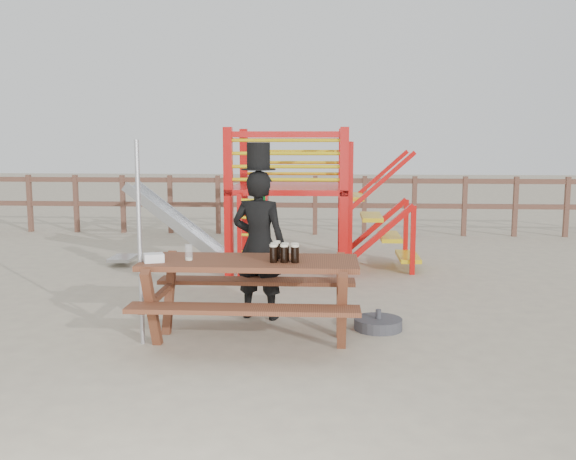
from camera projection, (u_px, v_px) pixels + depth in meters
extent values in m
plane|color=#B4A88C|center=(245.00, 338.00, 6.27)|extent=(60.00, 60.00, 0.00)
cube|color=brown|center=(291.00, 180.00, 13.03)|extent=(15.00, 0.06, 0.10)
cube|color=brown|center=(291.00, 205.00, 13.10)|extent=(15.00, 0.06, 0.10)
cube|color=brown|center=(30.00, 203.00, 13.47)|extent=(0.09, 0.09, 1.20)
cube|color=brown|center=(76.00, 204.00, 13.40)|extent=(0.09, 0.09, 1.20)
cube|color=brown|center=(123.00, 204.00, 13.33)|extent=(0.09, 0.09, 1.20)
cube|color=brown|center=(170.00, 204.00, 13.26)|extent=(0.09, 0.09, 1.20)
cube|color=brown|center=(218.00, 205.00, 13.20)|extent=(0.09, 0.09, 1.20)
cube|color=brown|center=(266.00, 205.00, 13.13)|extent=(0.09, 0.09, 1.20)
cube|color=brown|center=(315.00, 205.00, 13.06)|extent=(0.09, 0.09, 1.20)
cube|color=brown|center=(364.00, 206.00, 13.00)|extent=(0.09, 0.09, 1.20)
cube|color=brown|center=(414.00, 206.00, 12.93)|extent=(0.09, 0.09, 1.20)
cube|color=brown|center=(464.00, 206.00, 12.86)|extent=(0.09, 0.09, 1.20)
cube|color=brown|center=(515.00, 207.00, 12.80)|extent=(0.09, 0.09, 1.20)
cube|color=brown|center=(567.00, 207.00, 12.73)|extent=(0.09, 0.09, 1.20)
cube|color=red|center=(229.00, 203.00, 8.93)|extent=(0.12, 0.12, 2.10)
cube|color=red|center=(344.00, 204.00, 8.82)|extent=(0.12, 0.12, 2.10)
cube|color=red|center=(244.00, 194.00, 10.51)|extent=(0.12, 0.12, 2.10)
cube|color=red|center=(342.00, 194.00, 10.40)|extent=(0.12, 0.12, 2.10)
cube|color=red|center=(290.00, 188.00, 9.64)|extent=(1.72, 1.72, 0.08)
cube|color=red|center=(286.00, 134.00, 8.74)|extent=(1.60, 0.08, 0.08)
cube|color=red|center=(293.00, 135.00, 10.32)|extent=(1.60, 0.08, 0.08)
cube|color=red|center=(236.00, 135.00, 9.58)|extent=(0.08, 1.60, 0.08)
cube|color=red|center=(344.00, 135.00, 9.48)|extent=(0.08, 1.60, 0.08)
cylinder|color=yellow|center=(286.00, 180.00, 8.83)|extent=(1.50, 0.05, 0.05)
cylinder|color=yellow|center=(293.00, 174.00, 10.41)|extent=(1.50, 0.05, 0.05)
cylinder|color=yellow|center=(286.00, 167.00, 8.80)|extent=(1.50, 0.05, 0.05)
cylinder|color=yellow|center=(293.00, 163.00, 10.38)|extent=(1.50, 0.05, 0.05)
cylinder|color=yellow|center=(286.00, 153.00, 8.78)|extent=(1.50, 0.05, 0.05)
cylinder|color=yellow|center=(293.00, 151.00, 10.36)|extent=(1.50, 0.05, 0.05)
cylinder|color=yellow|center=(286.00, 140.00, 8.75)|extent=(1.50, 0.05, 0.05)
cylinder|color=yellow|center=(293.00, 140.00, 10.33)|extent=(1.50, 0.05, 0.05)
cube|color=red|center=(240.00, 237.00, 8.83)|extent=(0.06, 0.06, 1.20)
cube|color=red|center=(266.00, 237.00, 8.80)|extent=(0.06, 0.06, 1.20)
cylinder|color=yellow|center=(253.00, 269.00, 8.88)|extent=(0.36, 0.04, 0.04)
cylinder|color=yellow|center=(253.00, 252.00, 8.85)|extent=(0.36, 0.04, 0.04)
cylinder|color=yellow|center=(252.00, 235.00, 8.81)|extent=(0.36, 0.04, 0.04)
cylinder|color=yellow|center=(252.00, 217.00, 8.78)|extent=(0.36, 0.04, 0.04)
cylinder|color=yellow|center=(252.00, 200.00, 8.75)|extent=(0.36, 0.04, 0.04)
cube|color=yellow|center=(353.00, 197.00, 9.59)|extent=(0.30, 0.90, 0.06)
cube|color=yellow|center=(371.00, 217.00, 9.62)|extent=(0.30, 0.90, 0.06)
cube|color=yellow|center=(390.00, 237.00, 9.64)|extent=(0.30, 0.90, 0.06)
cube|color=yellow|center=(408.00, 257.00, 9.66)|extent=(0.30, 0.90, 0.06)
cube|color=red|center=(381.00, 233.00, 9.19)|extent=(0.95, 0.08, 0.86)
cube|color=red|center=(377.00, 225.00, 10.08)|extent=(0.95, 0.08, 0.86)
cube|color=#AFB1B6|center=(179.00, 226.00, 9.84)|extent=(1.53, 0.55, 1.21)
cube|color=#AFB1B6|center=(175.00, 225.00, 9.56)|extent=(1.58, 0.04, 1.28)
cube|color=#AFB1B6|center=(183.00, 221.00, 10.10)|extent=(1.58, 0.04, 1.28)
cube|color=#AFB1B6|center=(123.00, 258.00, 9.97)|extent=(0.35, 0.55, 0.05)
cube|color=brown|center=(250.00, 262.00, 6.10)|extent=(2.05, 0.78, 0.05)
cube|color=brown|center=(243.00, 309.00, 5.59)|extent=(2.05, 0.30, 0.04)
cube|color=brown|center=(257.00, 281.00, 6.70)|extent=(2.05, 0.30, 0.04)
cube|color=brown|center=(161.00, 302.00, 6.21)|extent=(0.09, 1.23, 0.74)
cube|color=brown|center=(341.00, 305.00, 6.11)|extent=(0.09, 1.23, 0.74)
imported|color=black|center=(259.00, 245.00, 6.89)|extent=(0.65, 0.50, 1.61)
cube|color=#0C8C2B|center=(263.00, 226.00, 6.98)|extent=(0.07, 0.03, 0.38)
cylinder|color=black|center=(258.00, 169.00, 6.77)|extent=(0.37, 0.37, 0.01)
cylinder|color=black|center=(258.00, 155.00, 6.75)|extent=(0.25, 0.25, 0.28)
cube|color=white|center=(262.00, 146.00, 6.86)|extent=(0.13, 0.03, 0.03)
cylinder|color=#B2B2B7|center=(140.00, 244.00, 5.97)|extent=(0.04, 0.04, 1.93)
cylinder|color=#3A3A3F|center=(378.00, 324.00, 6.56)|extent=(0.49, 0.49, 0.11)
cylinder|color=#3A3A3F|center=(378.00, 314.00, 6.55)|extent=(0.06, 0.06, 0.09)
cube|color=white|center=(154.00, 258.00, 5.98)|extent=(0.22, 0.20, 0.08)
cylinder|color=black|center=(274.00, 255.00, 5.95)|extent=(0.07, 0.07, 0.15)
cylinder|color=#EEE5C3|center=(273.00, 245.00, 5.94)|extent=(0.07, 0.07, 0.02)
cylinder|color=black|center=(284.00, 255.00, 5.95)|extent=(0.07, 0.07, 0.15)
cylinder|color=#EEE5C3|center=(284.00, 245.00, 5.94)|extent=(0.07, 0.07, 0.02)
cylinder|color=black|center=(295.00, 255.00, 5.94)|extent=(0.07, 0.07, 0.15)
cylinder|color=#EEE5C3|center=(295.00, 246.00, 5.93)|extent=(0.07, 0.07, 0.02)
cylinder|color=black|center=(275.00, 253.00, 6.04)|extent=(0.07, 0.07, 0.15)
cylinder|color=#EEE5C3|center=(275.00, 244.00, 6.03)|extent=(0.07, 0.07, 0.02)
cylinder|color=black|center=(285.00, 253.00, 6.03)|extent=(0.07, 0.07, 0.15)
cylinder|color=#EEE5C3|center=(285.00, 244.00, 6.02)|extent=(0.07, 0.07, 0.02)
cylinder|color=black|center=(295.00, 253.00, 6.03)|extent=(0.07, 0.07, 0.15)
cylinder|color=#EEE5C3|center=(295.00, 244.00, 6.02)|extent=(0.07, 0.07, 0.02)
cylinder|color=black|center=(277.00, 251.00, 6.15)|extent=(0.07, 0.07, 0.15)
cylinder|color=#EEE5C3|center=(277.00, 242.00, 6.14)|extent=(0.07, 0.07, 0.02)
cylinder|color=silver|center=(189.00, 252.00, 6.08)|extent=(0.07, 0.07, 0.15)
cylinder|color=#EEE5C3|center=(189.00, 259.00, 6.08)|extent=(0.06, 0.06, 0.02)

